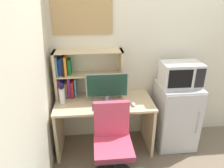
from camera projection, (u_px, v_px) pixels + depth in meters
wall_back at (197, 49)px, 2.90m from camera, size 6.40×0.04×2.60m
desk at (104, 116)px, 2.80m from camera, size 1.25×0.62×0.73m
hutch_bookshelf at (78, 74)px, 2.74m from camera, size 0.88×0.24×0.62m
monitor at (107, 87)px, 2.61m from camera, size 0.52×0.20×0.38m
keyboard at (109, 107)px, 2.56m from camera, size 0.39×0.14×0.02m
computer_mouse at (133, 104)px, 2.59m from camera, size 0.05×0.09×0.04m
water_bottle at (62, 96)px, 2.62m from camera, size 0.07×0.07×0.22m
mini_fridge at (175, 115)px, 2.92m from camera, size 0.53×0.55×0.91m
microwave at (181, 74)px, 2.68m from camera, size 0.50×0.33×0.31m
desk_chair at (113, 148)px, 2.37m from camera, size 0.48×0.48×0.92m
wall_corkboard at (82, 15)px, 2.55m from camera, size 0.74×0.02×0.46m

